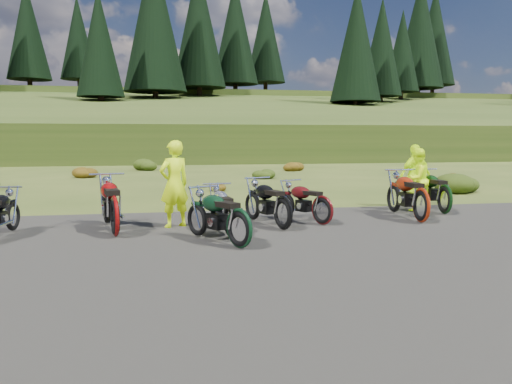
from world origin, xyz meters
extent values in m
plane|color=#374A18|center=(0.00, 0.00, 0.00)|extent=(300.00, 300.00, 0.00)
cube|color=black|center=(0.00, -2.00, 0.00)|extent=(20.00, 12.00, 0.04)
cube|color=#2F4416|center=(0.00, 110.00, 0.00)|extent=(300.00, 90.00, 9.17)
cylinder|color=black|center=(-21.00, 69.00, 9.48)|extent=(0.70, 0.70, 2.20)
cone|color=black|center=(-21.00, 69.00, 17.38)|extent=(6.16, 6.16, 14.00)
cylinder|color=black|center=(-15.00, 75.00, 10.27)|extent=(0.70, 0.70, 2.20)
cone|color=black|center=(-15.00, 75.00, 17.67)|extent=(5.72, 5.72, 13.00)
cylinder|color=black|center=(-9.00, 50.00, 5.69)|extent=(0.70, 0.70, 2.20)
cone|color=black|center=(-9.00, 50.00, 12.59)|extent=(5.28, 5.28, 12.00)
cylinder|color=black|center=(-3.00, 56.00, 6.88)|extent=(0.70, 0.70, 2.20)
cone|color=black|center=(-3.00, 56.00, 16.78)|extent=(7.92, 7.92, 18.00)
cylinder|color=black|center=(3.00, 62.00, 8.08)|extent=(0.70, 0.70, 2.20)
cone|color=black|center=(3.00, 62.00, 17.48)|extent=(7.48, 7.48, 17.00)
cylinder|color=black|center=(9.00, 68.00, 9.28)|extent=(0.70, 0.70, 2.20)
cone|color=black|center=(9.00, 68.00, 18.18)|extent=(7.04, 7.04, 16.00)
cylinder|color=black|center=(15.00, 74.00, 10.27)|extent=(0.70, 0.70, 2.20)
cone|color=black|center=(15.00, 74.00, 18.67)|extent=(6.60, 6.60, 15.00)
cylinder|color=black|center=(21.00, 49.00, 5.49)|extent=(0.70, 0.70, 2.20)
cone|color=black|center=(21.00, 49.00, 13.39)|extent=(6.16, 6.16, 14.00)
cylinder|color=black|center=(27.00, 55.00, 6.68)|extent=(0.70, 0.70, 2.20)
cone|color=black|center=(27.00, 55.00, 14.08)|extent=(5.72, 5.72, 13.00)
cylinder|color=black|center=(33.00, 61.00, 7.88)|extent=(0.70, 0.70, 2.20)
cone|color=black|center=(33.00, 61.00, 14.78)|extent=(5.28, 5.28, 12.00)
cylinder|color=black|center=(39.00, 67.00, 9.08)|extent=(0.70, 0.70, 2.20)
cone|color=black|center=(39.00, 67.00, 18.98)|extent=(7.92, 7.92, 18.00)
cylinder|color=black|center=(45.00, 73.00, 10.27)|extent=(0.70, 0.70, 2.20)
cone|color=black|center=(45.00, 73.00, 19.67)|extent=(7.48, 7.48, 17.00)
ellipsoid|color=#69390D|center=(-6.20, 16.60, 0.38)|extent=(1.30, 1.30, 0.77)
ellipsoid|color=#1F360D|center=(-3.30, 21.90, 0.46)|extent=(1.56, 1.56, 0.92)
ellipsoid|color=#69390D|center=(-0.40, 9.20, 0.23)|extent=(0.77, 0.77, 0.45)
ellipsoid|color=#1F360D|center=(2.50, 14.50, 0.31)|extent=(1.03, 1.03, 0.61)
ellipsoid|color=#69390D|center=(5.40, 19.80, 0.38)|extent=(1.30, 1.30, 0.77)
ellipsoid|color=#1F360D|center=(8.30, 7.10, 0.46)|extent=(1.56, 1.56, 0.92)
ellipsoid|color=#69390D|center=(11.20, 12.40, 0.23)|extent=(0.77, 0.77, 0.45)
imported|color=#D5FF0D|center=(-2.10, 1.72, 0.96)|extent=(0.83, 0.72, 1.93)
imported|color=#D5FF0D|center=(4.45, 3.05, 0.85)|extent=(1.03, 0.95, 1.69)
imported|color=#D5FF0D|center=(4.86, 3.89, 0.90)|extent=(1.13, 0.67, 1.80)
camera|label=1|loc=(-2.36, -9.43, 2.02)|focal=35.00mm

